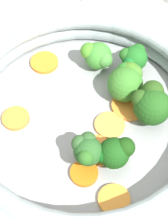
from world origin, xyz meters
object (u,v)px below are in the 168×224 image
broccoli_floret_5 (87,150)px  carrot_slice_3 (100,149)px  carrot_slice_1 (44,62)px  broccoli_floret_3 (127,80)px  skillet (84,122)px  broccoli_floret_0 (97,56)px  broccoli_floret_2 (151,104)px  carrot_slice_2 (16,118)px  broccoli_floret_4 (115,153)px  carrot_slice_6 (110,125)px  broccoli_floret_1 (134,58)px  carrot_slice_0 (130,108)px  carrot_slice_4 (114,200)px  carrot_slice_5 (84,173)px

broccoli_floret_5 → carrot_slice_3: bearing=-61.3°
carrot_slice_1 → broccoli_floret_5: broccoli_floret_5 is taller
carrot_slice_1 → broccoli_floret_3: 0.13m
skillet → broccoli_floret_0: broccoli_floret_0 is taller
skillet → broccoli_floret_2: 0.09m
carrot_slice_2 → broccoli_floret_3: 0.16m
carrot_slice_1 → broccoli_floret_4: bearing=-166.6°
broccoli_floret_0 → skillet: bearing=151.0°
carrot_slice_6 → broccoli_floret_5: 0.07m
broccoli_floret_1 → carrot_slice_0: bearing=156.8°
carrot_slice_2 → broccoli_floret_1: size_ratio=0.80×
carrot_slice_0 → broccoli_floret_4: size_ratio=1.00×
carrot_slice_3 → carrot_slice_4: carrot_slice_4 is taller
carrot_slice_3 → carrot_slice_1: bearing=11.6°
carrot_slice_0 → broccoli_floret_5: size_ratio=0.99×
skillet → broccoli_floret_1: bearing=-57.1°
carrot_slice_0 → carrot_slice_4: size_ratio=1.25×
carrot_slice_1 → broccoli_floret_0: 0.08m
broccoli_floret_3 → broccoli_floret_5: 0.12m
skillet → broccoli_floret_4: broccoli_floret_4 is taller
broccoli_floret_1 → broccoli_floret_3: bearing=145.7°
carrot_slice_1 → broccoli_floret_3: (-0.08, -0.09, 0.03)m
skillet → carrot_slice_5: (-0.08, 0.02, 0.01)m
carrot_slice_4 → broccoli_floret_5: size_ratio=0.79×
carrot_slice_2 → broccoli_floret_0: bearing=-67.3°
carrot_slice_2 → broccoli_floret_3: (-0.00, -0.15, 0.03)m
carrot_slice_6 → broccoli_floret_3: bearing=-40.2°
broccoli_floret_3 → broccoli_floret_5: bearing=136.4°
skillet → carrot_slice_5: carrot_slice_5 is taller
broccoli_floret_2 → broccoli_floret_5: (-0.04, 0.10, 0.00)m
carrot_slice_0 → skillet: bearing=85.9°
skillet → carrot_slice_1: (0.11, 0.03, 0.01)m
skillet → broccoli_floret_5: size_ratio=6.33×
carrot_slice_5 → carrot_slice_0: bearing=-50.1°
carrot_slice_6 → broccoli_floret_1: (0.08, -0.06, 0.03)m
carrot_slice_2 → broccoli_floret_5: size_ratio=0.76×
carrot_slice_6 → broccoli_floret_3: size_ratio=0.77×
carrot_slice_1 → broccoli_floret_2: size_ratio=0.75×
broccoli_floret_3 → broccoli_floret_5: (-0.09, 0.08, 0.00)m
carrot_slice_1 → broccoli_floret_5: 0.17m
broccoli_floret_1 → skillet: bearing=122.9°
carrot_slice_6 → carrot_slice_0: bearing=-64.4°
carrot_slice_2 → carrot_slice_5: 0.12m
carrot_slice_5 → broccoli_floret_2: bearing=-62.9°
broccoli_floret_2 → carrot_slice_5: bearing=117.1°
skillet → carrot_slice_6: 0.04m
broccoli_floret_3 → carrot_slice_0: bearing=173.4°
carrot_slice_0 → broccoli_floret_4: bearing=145.2°
carrot_slice_2 → broccoli_floret_4: bearing=-133.7°
skillet → carrot_slice_3: 0.05m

